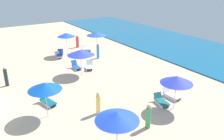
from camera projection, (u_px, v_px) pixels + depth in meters
ocean at (203, 53)px, 28.39m from camera, size 60.00×11.53×0.12m
umbrella_0 at (96, 34)px, 28.11m from camera, size 2.40×2.40×2.50m
lounge_chair_0_0 at (85, 49)px, 29.09m from camera, size 1.40×0.93×0.76m
umbrella_1 at (45, 86)px, 14.76m from camera, size 2.15×2.15×2.45m
lounge_chair_1_0 at (47, 101)px, 16.96m from camera, size 1.60×0.92×0.70m
umbrella_2 at (80, 52)px, 21.49m from camera, size 2.44×2.44×2.42m
lounge_chair_2_0 at (76, 66)px, 23.59m from camera, size 1.39×0.61×0.74m
lounge_chair_2_1 at (90, 66)px, 23.53m from camera, size 1.49×1.20×0.76m
umbrella_3 at (177, 80)px, 15.74m from camera, size 2.21×2.21×2.45m
lounge_chair_3_0 at (161, 101)px, 17.03m from camera, size 1.50×0.91×0.64m
lounge_chair_3_1 at (171, 94)px, 17.93m from camera, size 1.50×0.73×0.70m
umbrella_4 at (66, 35)px, 26.97m from camera, size 2.04×2.04×2.66m
lounge_chair_4_0 at (58, 56)px, 26.87m from camera, size 1.36×0.72×0.63m
lounge_chair_4_1 at (60, 54)px, 27.35m from camera, size 1.65×1.24×0.71m
umbrella_5 at (117, 116)px, 11.57m from camera, size 2.25×2.25×2.42m
beachgoer_0 at (98, 51)px, 26.47m from camera, size 0.40×0.40×1.67m
beachgoer_1 at (148, 117)px, 14.11m from camera, size 0.38×0.38×1.59m
beachgoer_2 at (98, 104)px, 15.61m from camera, size 0.42×0.42×1.59m
beachgoer_3 at (6, 77)px, 19.67m from camera, size 0.43×0.43×1.68m
beachgoer_4 at (77, 42)px, 30.73m from camera, size 0.45×0.45×1.60m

